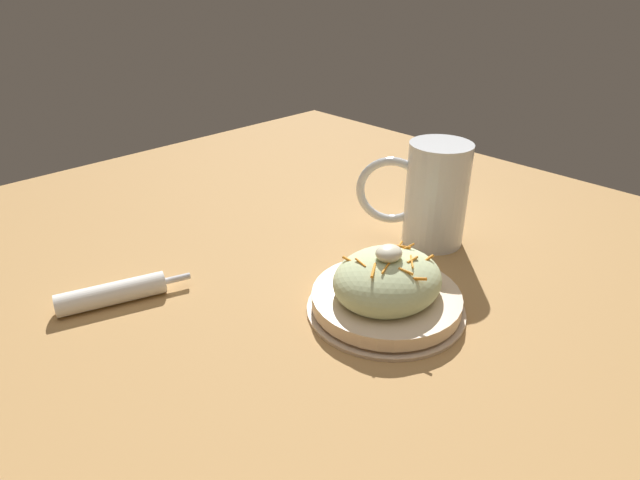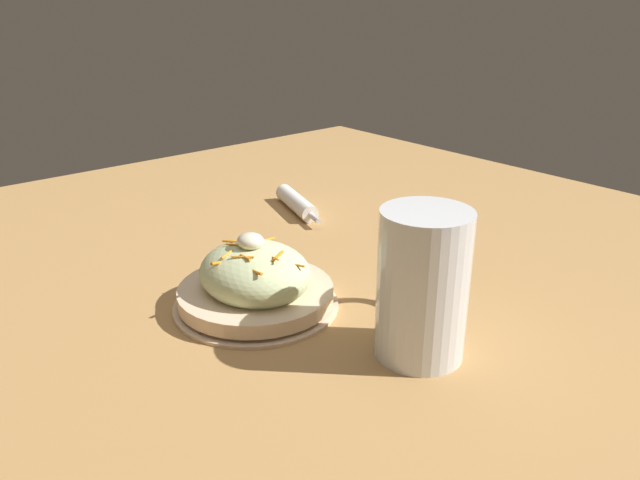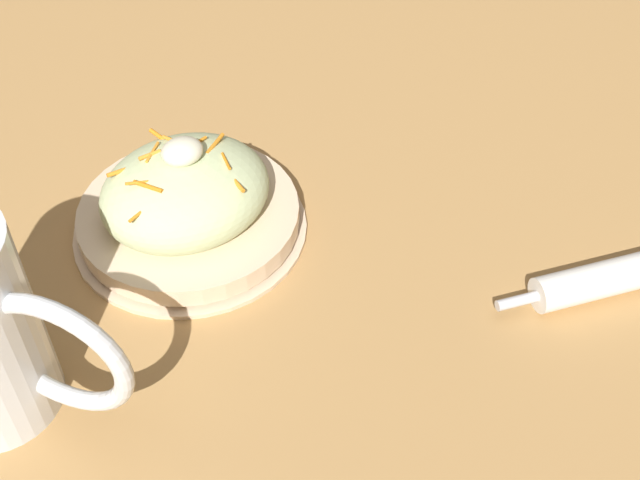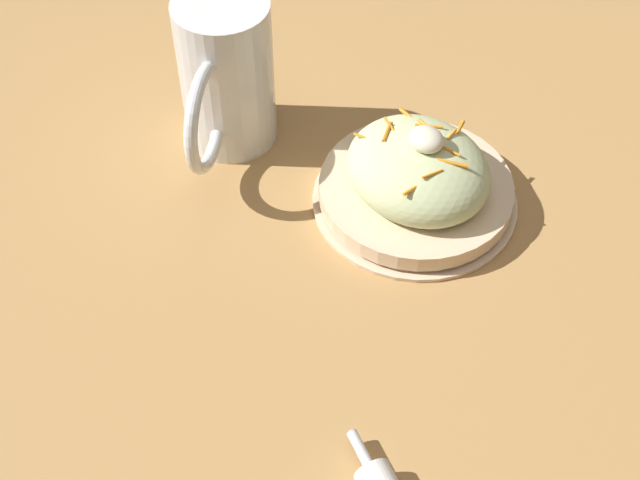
# 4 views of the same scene
# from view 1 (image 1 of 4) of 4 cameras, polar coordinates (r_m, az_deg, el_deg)

# --- Properties ---
(ground_plane) EXTENTS (1.43, 1.43, 0.00)m
(ground_plane) POSITION_cam_1_polar(r_m,az_deg,el_deg) (0.77, -2.68, -5.10)
(ground_plane) COLOR #B2844C
(salad_plate) EXTENTS (0.21, 0.21, 0.10)m
(salad_plate) POSITION_cam_1_polar(r_m,az_deg,el_deg) (0.71, 7.10, -5.21)
(salad_plate) COLOR beige
(salad_plate) RESTS_ON ground_plane
(beer_mug) EXTENTS (0.13, 0.16, 0.17)m
(beer_mug) POSITION_cam_1_polar(r_m,az_deg,el_deg) (0.88, 11.89, 4.29)
(beer_mug) COLOR white
(beer_mug) RESTS_ON ground_plane
(napkin_roll) EXTENTS (0.18, 0.07, 0.03)m
(napkin_roll) POSITION_cam_1_polar(r_m,az_deg,el_deg) (0.79, -21.08, -5.31)
(napkin_roll) COLOR white
(napkin_roll) RESTS_ON ground_plane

